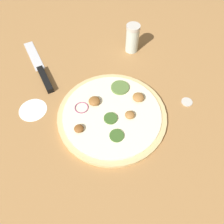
% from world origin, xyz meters
% --- Properties ---
extents(ground_plane, '(3.00, 3.00, 0.00)m').
position_xyz_m(ground_plane, '(0.00, 0.00, 0.00)').
color(ground_plane, '#9E703F').
extents(pizza, '(0.32, 0.32, 0.03)m').
position_xyz_m(pizza, '(-0.00, 0.00, 0.01)').
color(pizza, '#D6B77A').
rests_on(pizza, ground_plane).
extents(knife, '(0.19, 0.23, 0.02)m').
position_xyz_m(knife, '(-0.26, 0.12, 0.01)').
color(knife, silver).
rests_on(knife, ground_plane).
extents(spice_jar, '(0.05, 0.05, 0.10)m').
position_xyz_m(spice_jar, '(0.01, 0.30, 0.05)').
color(spice_jar, silver).
rests_on(spice_jar, ground_plane).
extents(loose_cap, '(0.03, 0.03, 0.01)m').
position_xyz_m(loose_cap, '(0.21, 0.10, 0.00)').
color(loose_cap, beige).
rests_on(loose_cap, ground_plane).
extents(flour_patch, '(0.08, 0.08, 0.00)m').
position_xyz_m(flour_patch, '(-0.24, -0.03, 0.00)').
color(flour_patch, white).
rests_on(flour_patch, ground_plane).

